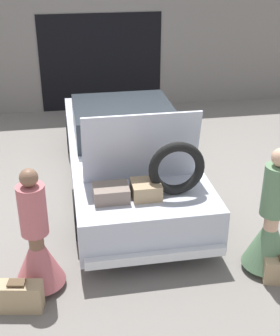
{
  "coord_description": "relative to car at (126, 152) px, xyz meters",
  "views": [
    {
      "loc": [
        -0.97,
        -6.85,
        3.72
      ],
      "look_at": [
        0.0,
        -1.31,
        0.92
      ],
      "focal_mm": 50.0,
      "sensor_mm": 36.0,
      "label": 1
    }
  ],
  "objects": [
    {
      "name": "ground_plane",
      "position": [
        -0.0,
        -0.0,
        -0.58
      ],
      "size": [
        40.0,
        40.0,
        0.0
      ],
      "primitive_type": "plane",
      "color": "slate"
    },
    {
      "name": "garage_wall_back",
      "position": [
        -0.0,
        3.95,
        0.81
      ],
      "size": [
        12.0,
        0.14,
        2.8
      ],
      "color": "slate",
      "rests_on": "ground_plane"
    },
    {
      "name": "car",
      "position": [
        0.0,
        0.0,
        0.0
      ],
      "size": [
        1.85,
        4.84,
        1.76
      ],
      "color": "#B2B7C6",
      "rests_on": "ground_plane"
    },
    {
      "name": "person_left",
      "position": [
        -1.38,
        -2.36,
        -0.03
      ],
      "size": [
        0.59,
        0.59,
        1.55
      ],
      "rotation": [
        0.0,
        0.0,
        -1.75
      ],
      "color": "brown",
      "rests_on": "ground_plane"
    },
    {
      "name": "person_right",
      "position": [
        1.37,
        -2.51,
        0.0
      ],
      "size": [
        0.6,
        0.6,
        1.63
      ],
      "rotation": [
        0.0,
        0.0,
        1.33
      ],
      "color": "tan",
      "rests_on": "ground_plane"
    },
    {
      "name": "suitcase_beside_left_person",
      "position": [
        -1.6,
        -2.71,
        -0.4
      ],
      "size": [
        0.56,
        0.3,
        0.38
      ],
      "color": "#9E8460",
      "rests_on": "ground_plane"
    }
  ]
}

